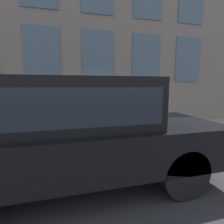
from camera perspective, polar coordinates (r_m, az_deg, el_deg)
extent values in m
plane|color=#2D2D30|center=(4.77, 2.23, -13.66)|extent=(80.00, 80.00, 0.00)
cube|color=gray|center=(6.03, -1.74, -8.16)|extent=(2.81, 60.00, 0.13)
cube|color=#4C6070|center=(8.93, 23.53, 15.34)|extent=(0.03, 1.26, 1.94)
cube|color=#4C6070|center=(7.85, 11.13, 16.89)|extent=(0.03, 1.26, 1.94)
cube|color=#4C6070|center=(7.21, -4.50, 17.77)|extent=(0.03, 1.26, 1.94)
cube|color=#4C6070|center=(7.13, -21.78, 17.29)|extent=(0.03, 1.26, 1.94)
cube|color=#4C6070|center=(9.57, 24.59, 30.34)|extent=(0.03, 1.26, 1.94)
cylinder|color=#2D7260|center=(5.05, -3.44, -10.56)|extent=(0.31, 0.31, 0.04)
cylinder|color=#2D7260|center=(4.95, -3.47, -6.79)|extent=(0.23, 0.23, 0.73)
sphere|color=#2C5D50|center=(4.86, -3.51, -2.65)|extent=(0.24, 0.24, 0.24)
cylinder|color=black|center=(4.85, -3.52, -1.81)|extent=(0.08, 0.08, 0.10)
cylinder|color=#2D7260|center=(4.96, -1.61, -5.70)|extent=(0.09, 0.10, 0.09)
cylinder|color=#2D7260|center=(4.90, -5.38, -5.92)|extent=(0.09, 0.10, 0.09)
cylinder|color=navy|center=(5.12, 3.58, -6.21)|extent=(0.11, 0.11, 0.74)
cylinder|color=navy|center=(5.26, 3.05, -5.80)|extent=(0.11, 0.11, 0.74)
cube|color=#268C4C|center=(5.06, 3.37, 1.09)|extent=(0.20, 0.14, 0.55)
cylinder|color=#268C4C|center=(4.93, 3.90, 1.03)|extent=(0.09, 0.09, 0.53)
cylinder|color=#268C4C|center=(5.20, 2.88, 1.44)|extent=(0.09, 0.09, 0.53)
sphere|color=brown|center=(5.03, 3.41, 5.62)|extent=(0.25, 0.25, 0.25)
cylinder|color=black|center=(3.20, 22.57, -18.03)|extent=(0.24, 0.82, 0.82)
cylinder|color=black|center=(4.45, 9.96, -9.78)|extent=(0.24, 0.82, 0.82)
cube|color=black|center=(3.21, -10.56, -10.55)|extent=(1.82, 5.15, 0.70)
cube|color=black|center=(3.05, -10.96, 3.13)|extent=(1.61, 2.47, 0.82)
cube|color=#1E232D|center=(3.05, -10.96, 3.13)|extent=(1.62, 2.27, 0.53)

